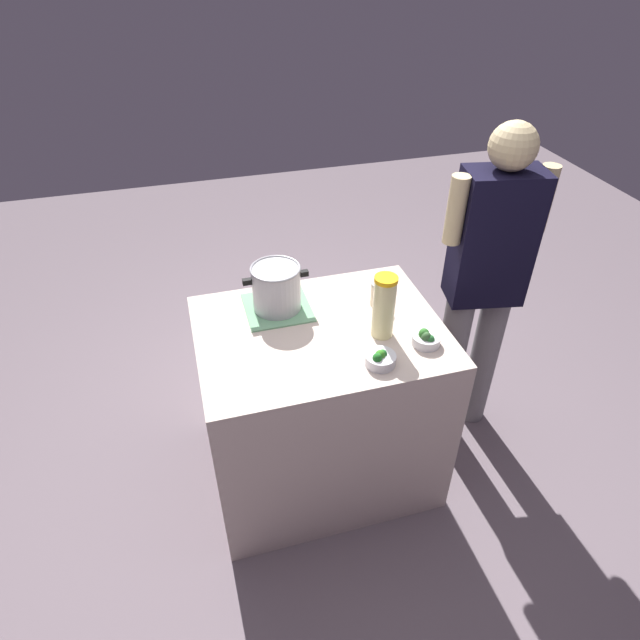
{
  "coord_description": "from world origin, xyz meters",
  "views": [
    {
      "loc": [
        -0.49,
        -1.72,
        2.3
      ],
      "look_at": [
        0.0,
        0.0,
        0.95
      ],
      "focal_mm": 30.2,
      "sensor_mm": 36.0,
      "label": 1
    }
  ],
  "objects_px": {
    "lemonade_pitcher": "(384,306)",
    "cooking_pot": "(276,287)",
    "mason_jar": "(378,294)",
    "person_cook": "(484,282)",
    "broccoli_bowl_center": "(426,339)",
    "broccoli_bowl_front": "(380,359)"
  },
  "relations": [
    {
      "from": "mason_jar",
      "to": "broccoli_bowl_center",
      "type": "xyz_separation_m",
      "value": [
        0.09,
        -0.32,
        -0.03
      ]
    },
    {
      "from": "lemonade_pitcher",
      "to": "broccoli_bowl_front",
      "type": "height_order",
      "value": "lemonade_pitcher"
    },
    {
      "from": "broccoli_bowl_center",
      "to": "cooking_pot",
      "type": "bearing_deg",
      "value": 142.18
    },
    {
      "from": "lemonade_pitcher",
      "to": "person_cook",
      "type": "xyz_separation_m",
      "value": [
        0.6,
        0.22,
        -0.12
      ]
    },
    {
      "from": "cooking_pot",
      "to": "broccoli_bowl_center",
      "type": "distance_m",
      "value": 0.67
    },
    {
      "from": "broccoli_bowl_center",
      "to": "mason_jar",
      "type": "bearing_deg",
      "value": 105.61
    },
    {
      "from": "lemonade_pitcher",
      "to": "cooking_pot",
      "type": "bearing_deg",
      "value": 141.89
    },
    {
      "from": "broccoli_bowl_front",
      "to": "broccoli_bowl_center",
      "type": "height_order",
      "value": "broccoli_bowl_center"
    },
    {
      "from": "mason_jar",
      "to": "broccoli_bowl_center",
      "type": "relative_size",
      "value": 0.98
    },
    {
      "from": "lemonade_pitcher",
      "to": "person_cook",
      "type": "relative_size",
      "value": 0.17
    },
    {
      "from": "broccoli_bowl_front",
      "to": "mason_jar",
      "type": "bearing_deg",
      "value": 70.53
    },
    {
      "from": "lemonade_pitcher",
      "to": "mason_jar",
      "type": "height_order",
      "value": "lemonade_pitcher"
    },
    {
      "from": "person_cook",
      "to": "lemonade_pitcher",
      "type": "bearing_deg",
      "value": -160.09
    },
    {
      "from": "cooking_pot",
      "to": "broccoli_bowl_front",
      "type": "distance_m",
      "value": 0.57
    },
    {
      "from": "mason_jar",
      "to": "person_cook",
      "type": "distance_m",
      "value": 0.54
    },
    {
      "from": "cooking_pot",
      "to": "person_cook",
      "type": "xyz_separation_m",
      "value": [
        0.98,
        -0.08,
        -0.1
      ]
    },
    {
      "from": "mason_jar",
      "to": "broccoli_bowl_front",
      "type": "relative_size",
      "value": 0.95
    },
    {
      "from": "mason_jar",
      "to": "broccoli_bowl_center",
      "type": "height_order",
      "value": "mason_jar"
    },
    {
      "from": "lemonade_pitcher",
      "to": "broccoli_bowl_center",
      "type": "bearing_deg",
      "value": -37.04
    },
    {
      "from": "cooking_pot",
      "to": "lemonade_pitcher",
      "type": "bearing_deg",
      "value": -38.11
    },
    {
      "from": "lemonade_pitcher",
      "to": "broccoli_bowl_center",
      "type": "relative_size",
      "value": 2.38
    },
    {
      "from": "broccoli_bowl_center",
      "to": "person_cook",
      "type": "xyz_separation_m",
      "value": [
        0.45,
        0.33,
        -0.01
      ]
    }
  ]
}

